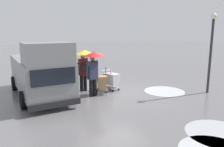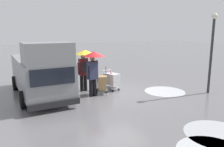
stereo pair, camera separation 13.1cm
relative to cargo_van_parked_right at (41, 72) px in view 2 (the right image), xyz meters
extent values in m
plane|color=slate|center=(-3.49, 1.07, -1.18)|extent=(90.00, 90.00, 0.00)
cylinder|color=#ADAFB5|center=(-4.05, 6.44, -1.18)|extent=(2.06, 2.06, 0.01)
cylinder|color=silver|center=(-5.72, 2.03, -1.18)|extent=(2.04, 2.04, 0.01)
cube|color=gray|center=(0.01, -0.26, -0.12)|extent=(2.14, 5.26, 1.40)
cube|color=gray|center=(-0.06, 1.64, 1.00)|extent=(1.89, 1.46, 0.84)
cube|color=black|center=(-0.08, 2.36, 0.20)|extent=(1.66, 0.12, 0.63)
cube|color=#232326|center=(-0.08, 2.40, -0.86)|extent=(1.96, 0.23, 0.24)
cylinder|color=black|center=(-1.03, 1.32, -0.82)|extent=(0.26, 0.73, 0.72)
cylinder|color=black|center=(0.93, 1.38, -0.82)|extent=(0.26, 0.73, 0.72)
cylinder|color=black|center=(-0.92, -1.91, -0.82)|extent=(0.26, 0.73, 0.72)
cylinder|color=black|center=(1.04, -1.84, -0.82)|extent=(0.26, 0.73, 0.72)
cube|color=#B2B2B7|center=(-3.45, 0.56, -0.58)|extent=(0.71, 0.88, 0.56)
cube|color=#B2B2B7|center=(-3.45, 0.56, -1.04)|extent=(0.64, 0.79, 0.04)
cylinder|color=#B2B2B7|center=(-3.33, 0.16, -0.18)|extent=(0.57, 0.20, 0.04)
sphere|color=black|center=(-3.73, 0.79, -1.13)|extent=(0.10, 0.10, 0.10)
sphere|color=black|center=(-3.33, 0.91, -1.13)|extent=(0.10, 0.10, 0.10)
sphere|color=black|center=(-3.56, 0.21, -1.13)|extent=(0.10, 0.10, 0.10)
sphere|color=black|center=(-3.16, 0.33, -1.13)|extent=(0.10, 0.10, 0.10)
cylinder|color=#E0668E|center=(-3.40, 0.68, -0.48)|extent=(0.15, 0.29, 0.69)
cube|color=#515156|center=(-2.69, 1.00, -0.96)|extent=(0.65, 0.72, 0.03)
cylinder|color=#515156|center=(-2.99, 0.79, -0.41)|extent=(0.04, 0.04, 1.10)
cylinder|color=#515156|center=(-2.58, 0.64, -0.41)|extent=(0.04, 0.04, 1.10)
cylinder|color=black|center=(-3.01, 0.79, -1.08)|extent=(0.11, 0.21, 0.20)
cylinder|color=black|center=(-2.56, 0.63, -1.08)|extent=(0.11, 0.21, 0.20)
cube|color=#A37F51|center=(-2.69, 1.00, -0.75)|extent=(0.50, 0.56, 0.39)
cube|color=#A37F51|center=(-2.69, 1.00, -0.43)|extent=(0.58, 0.57, 0.27)
cylinder|color=black|center=(-1.98, 0.02, -0.77)|extent=(0.18, 0.18, 0.82)
cylinder|color=black|center=(-2.18, 0.02, -0.77)|extent=(0.18, 0.18, 0.82)
cube|color=#5B1E23|center=(-2.08, 0.02, 0.06)|extent=(0.44, 0.29, 0.84)
sphere|color=#8C6647|center=(-2.08, 0.02, 0.60)|extent=(0.22, 0.22, 0.22)
cylinder|color=#5B1E23|center=(-1.82, 0.02, 0.01)|extent=(0.10, 0.10, 0.55)
cylinder|color=#5B1E23|center=(-2.26, 0.00, 0.28)|extent=(0.10, 0.30, 0.50)
cylinder|color=#333338|center=(-2.18, 0.02, 0.44)|extent=(0.02, 0.02, 0.86)
cone|color=yellow|center=(-2.18, 0.02, 0.82)|extent=(1.04, 1.04, 0.22)
sphere|color=#333338|center=(-2.18, 0.02, 0.95)|extent=(0.04, 0.04, 0.04)
cube|color=black|center=(-2.08, 0.22, 0.10)|extent=(0.30, 0.16, 0.44)
cylinder|color=black|center=(-2.05, 1.12, -0.77)|extent=(0.18, 0.18, 0.82)
cylinder|color=black|center=(-2.25, 1.09, -0.77)|extent=(0.18, 0.18, 0.82)
cube|color=#282D47|center=(-2.15, 1.11, 0.06)|extent=(0.48, 0.35, 0.84)
sphere|color=#8C6647|center=(-2.15, 1.11, 0.60)|extent=(0.22, 0.22, 0.22)
cylinder|color=#282D47|center=(-1.89, 1.15, 0.01)|extent=(0.10, 0.10, 0.55)
cylinder|color=#282D47|center=(-2.33, 1.06, 0.28)|extent=(0.15, 0.31, 0.50)
cylinder|color=#333338|center=(-2.25, 1.09, 0.44)|extent=(0.02, 0.02, 0.86)
cone|color=red|center=(-2.25, 1.09, 0.82)|extent=(1.04, 1.04, 0.22)
sphere|color=#333338|center=(-2.25, 1.09, 0.95)|extent=(0.04, 0.04, 0.04)
cylinder|color=#2D2D33|center=(-7.49, 3.21, 0.62)|extent=(0.12, 0.12, 3.60)
sphere|color=#EAEACC|center=(-7.49, 3.21, 2.54)|extent=(0.28, 0.28, 0.28)
camera|label=1|loc=(1.67, 10.27, 1.86)|focal=34.79mm
camera|label=2|loc=(1.56, 10.33, 1.86)|focal=34.79mm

